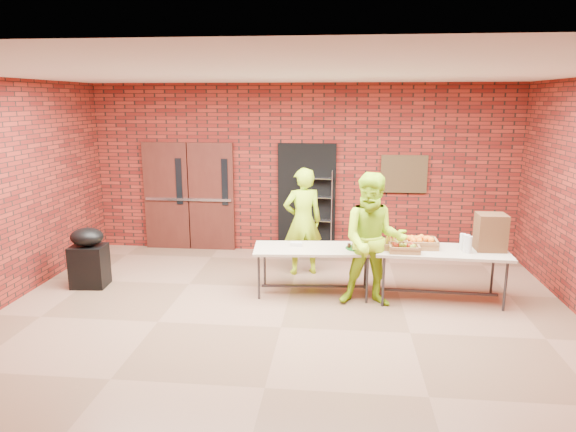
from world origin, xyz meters
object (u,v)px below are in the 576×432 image
Objects in this scene: wire_rack at (316,213)px; volunteer_woman at (303,221)px; coffee_dispenser at (491,232)px; volunteer_man at (373,240)px; table_left at (314,251)px; covered_grill at (89,257)px; table_right at (441,254)px.

wire_rack is 0.89× the size of volunteer_woman.
volunteer_man is (-1.68, -0.33, -0.08)m from coffee_dispenser.
table_left is (0.06, -2.08, -0.13)m from wire_rack.
covered_grill reaches higher than table_left.
covered_grill is at bearing -179.84° from coffee_dispenser.
table_right is at bearing -174.68° from coffee_dispenser.
wire_rack reaches higher than covered_grill.
volunteer_woman is 1.68m from volunteer_man.
volunteer_man is (0.92, -2.42, 0.16)m from wire_rack.
wire_rack is at bearing -117.35° from volunteer_woman.
volunteer_man is at bearing -26.29° from table_left.
table_left is 0.99m from volunteer_woman.
table_right is 1.00× the size of volunteer_man.
wire_rack is 0.87× the size of table_left.
volunteer_man reaches higher than covered_grill.
table_left is 3.45× the size of coffee_dispenser.
wire_rack is 1.69× the size of covered_grill.
table_left is 0.96× the size of volunteer_man.
wire_rack is 4.08m from covered_grill.
volunteer_man is at bearing -59.97° from wire_rack.
volunteer_woman is at bearing 99.40° from table_left.
table_left is 0.96× the size of table_right.
table_right is (1.91, -2.16, -0.09)m from wire_rack.
covered_grill is 0.50× the size of volunteer_man.
wire_rack is 1.16m from volunteer_woman.
wire_rack is 3.34m from coffee_dispenser.
wire_rack reaches higher than table_right.
coffee_dispenser is at bearing -4.29° from covered_grill.
volunteer_woman is 0.94× the size of volunteer_man.
volunteer_woman reaches higher than table_left.
table_right is at bearing 135.46° from volunteer_woman.
volunteer_man is at bearing -162.89° from table_right.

